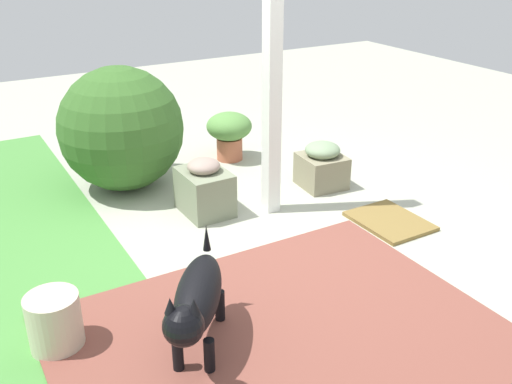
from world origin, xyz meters
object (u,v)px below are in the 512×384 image
(round_shrub, at_px, (121,129))
(doormat, at_px, (390,221))
(stone_planter_nearest, at_px, (322,166))
(dog, at_px, (197,300))
(stone_planter_mid, at_px, (205,189))
(terracotta_pot_broad, at_px, (229,131))
(porch_pillar, at_px, (272,59))
(ceramic_urn, at_px, (55,322))

(round_shrub, height_order, doormat, round_shrub)
(stone_planter_nearest, xyz_separation_m, dog, (-1.47, 1.87, 0.15))
(dog, bearing_deg, stone_planter_mid, -26.76)
(stone_planter_mid, relative_size, dog, 0.58)
(terracotta_pot_broad, distance_m, doormat, 1.90)
(stone_planter_nearest, relative_size, terracotta_pot_broad, 0.86)
(porch_pillar, relative_size, stone_planter_mid, 5.33)
(dog, height_order, doormat, dog)
(porch_pillar, xyz_separation_m, round_shrub, (1.04, 0.85, -0.68))
(ceramic_urn, bearing_deg, stone_planter_nearest, -67.45)
(round_shrub, bearing_deg, porch_pillar, -140.74)
(stone_planter_nearest, bearing_deg, ceramic_urn, 112.55)
(stone_planter_mid, xyz_separation_m, round_shrub, (0.82, 0.38, 0.32))
(stone_planter_mid, distance_m, round_shrub, 0.96)
(porch_pillar, height_order, round_shrub, porch_pillar)
(stone_planter_nearest, xyz_separation_m, stone_planter_mid, (0.04, 1.11, 0.01))
(stone_planter_mid, relative_size, round_shrub, 0.43)
(porch_pillar, bearing_deg, round_shrub, 39.26)
(doormat, bearing_deg, dog, 108.14)
(porch_pillar, bearing_deg, dog, 136.14)
(stone_planter_nearest, height_order, dog, dog)
(round_shrub, distance_m, doormat, 2.34)
(dog, bearing_deg, round_shrub, -9.42)
(round_shrub, height_order, ceramic_urn, round_shrub)
(round_shrub, height_order, dog, round_shrub)
(stone_planter_nearest, xyz_separation_m, doormat, (-0.84, -0.04, -0.18))
(porch_pillar, bearing_deg, stone_planter_mid, 64.82)
(stone_planter_nearest, relative_size, round_shrub, 0.38)
(dog, bearing_deg, stone_planter_nearest, -51.82)
(dog, distance_m, ceramic_urn, 0.79)
(stone_planter_mid, height_order, dog, dog)
(ceramic_urn, bearing_deg, stone_planter_mid, -52.31)
(porch_pillar, distance_m, stone_planter_mid, 1.14)
(stone_planter_nearest, relative_size, stone_planter_mid, 0.89)
(porch_pillar, xyz_separation_m, ceramic_urn, (-0.86, 1.88, -1.05))
(stone_planter_mid, bearing_deg, round_shrub, 24.68)
(porch_pillar, height_order, stone_planter_mid, porch_pillar)
(porch_pillar, relative_size, dog, 3.12)
(doormat, bearing_deg, porch_pillar, 45.41)
(porch_pillar, xyz_separation_m, doormat, (-0.66, -0.67, -1.20))
(stone_planter_mid, distance_m, ceramic_urn, 1.77)
(stone_planter_nearest, bearing_deg, round_shrub, 59.92)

